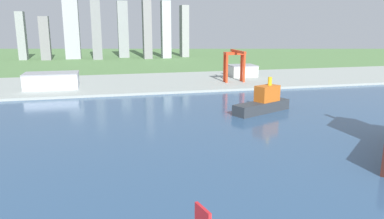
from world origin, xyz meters
TOP-DOWN VIEW (x-y plane):
  - ground_plane at (0.00, 300.00)m, footprint 2400.00×2400.00m
  - water_bay at (0.00, 240.00)m, footprint 840.00×360.00m
  - industrial_pier at (0.00, 490.00)m, footprint 840.00×140.00m
  - container_barge at (104.62, 329.52)m, footprint 52.56×33.35m
  - port_crane_red at (128.72, 461.79)m, footprint 22.89×42.45m
  - warehouse_main at (-67.40, 467.88)m, footprint 53.48×30.83m
  - warehouse_annex at (154.93, 506.60)m, footprint 32.78×28.71m
  - distant_skyline at (7.23, 816.10)m, footprint 323.66×59.48m

SIDE VIEW (x-z plane):
  - ground_plane at x=0.00m, z-range 0.00..0.00m
  - water_bay at x=0.00m, z-range 0.00..0.15m
  - industrial_pier at x=0.00m, z-range 0.00..2.50m
  - container_barge at x=104.62m, z-range -5.89..20.96m
  - warehouse_annex at x=154.93m, z-range 2.52..16.53m
  - warehouse_main at x=-67.40m, z-range 2.52..18.54m
  - port_crane_red at x=128.72m, z-range 10.53..46.99m
  - distant_skyline at x=7.23m, z-range -17.91..135.98m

